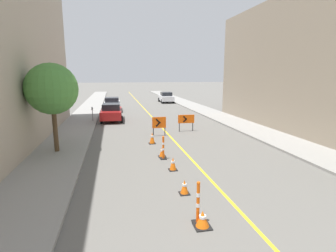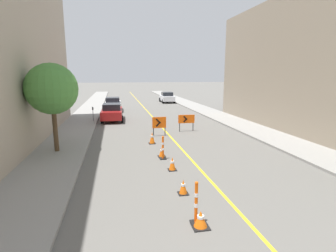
{
  "view_description": "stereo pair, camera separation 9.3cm",
  "coord_description": "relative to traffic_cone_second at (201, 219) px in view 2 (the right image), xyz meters",
  "views": [
    {
      "loc": [
        -3.7,
        1.13,
        4.16
      ],
      "look_at": [
        -0.42,
        16.95,
        1.0
      ],
      "focal_mm": 28.0,
      "sensor_mm": 36.0,
      "label": 1
    },
    {
      "loc": [
        -3.61,
        1.11,
        4.16
      ],
      "look_at": [
        -0.42,
        16.95,
        1.0
      ],
      "focal_mm": 28.0,
      "sensor_mm": 36.0,
      "label": 2
    }
  ],
  "objects": [
    {
      "name": "sidewalk_right",
      "position": [
        8.08,
        26.18,
        -0.17
      ],
      "size": [
        2.81,
        67.2,
        0.13
      ],
      "color": "gray",
      "rests_on": "ground_plane"
    },
    {
      "name": "delineator_post_front",
      "position": [
        -0.07,
        0.21,
        0.32
      ],
      "size": [
        0.3,
        0.3,
        1.27
      ],
      "color": "black",
      "rests_on": "ground_plane"
    },
    {
      "name": "arrow_barricade_primary",
      "position": [
        0.71,
        11.18,
        0.66
      ],
      "size": [
        0.96,
        0.09,
        1.32
      ],
      "rotation": [
        0.0,
        0.0,
        0.02
      ],
      "color": "#EF560C",
      "rests_on": "ground_plane"
    },
    {
      "name": "lane_stripe",
      "position": [
        1.42,
        26.18,
        -0.23
      ],
      "size": [
        0.12,
        67.2,
        0.01
      ],
      "color": "gold",
      "rests_on": "ground_plane"
    },
    {
      "name": "traffic_cone_farthest",
      "position": [
        -0.06,
        9.21,
        0.12
      ],
      "size": [
        0.41,
        0.41,
        0.72
      ],
      "color": "black",
      "rests_on": "ground_plane"
    },
    {
      "name": "traffic_cone_fourth",
      "position": [
        0.18,
        4.48,
        0.06
      ],
      "size": [
        0.37,
        0.37,
        0.6
      ],
      "color": "black",
      "rests_on": "ground_plane"
    },
    {
      "name": "arrow_barricade_secondary",
      "position": [
        2.95,
        12.26,
        0.65
      ],
      "size": [
        1.23,
        0.13,
        1.25
      ],
      "rotation": [
        0.0,
        0.0,
        -0.06
      ],
      "color": "#EF560C",
      "rests_on": "ground_plane"
    },
    {
      "name": "traffic_cone_second",
      "position": [
        0.0,
        0.0,
        0.0
      ],
      "size": [
        0.47,
        0.47,
        0.48
      ],
      "color": "black",
      "rests_on": "ground_plane"
    },
    {
      "name": "delineator_post_rear",
      "position": [
        0.05,
        6.12,
        0.28
      ],
      "size": [
        0.32,
        0.32,
        1.19
      ],
      "color": "black",
      "rests_on": "ground_plane"
    },
    {
      "name": "parking_meter_near_curb",
      "position": [
        -4.19,
        17.65,
        0.78
      ],
      "size": [
        0.12,
        0.11,
        1.25
      ],
      "color": "#4C4C51",
      "rests_on": "sidewalk_left"
    },
    {
      "name": "parked_car_curb_far",
      "position": [
        5.57,
        33.03,
        0.56
      ],
      "size": [
        1.95,
        4.35,
        1.59
      ],
      "rotation": [
        0.0,
        0.0,
        -0.03
      ],
      "color": "silver",
      "rests_on": "ground_plane"
    },
    {
      "name": "parked_car_curb_near",
      "position": [
        -2.53,
        18.1,
        0.56
      ],
      "size": [
        1.96,
        4.36,
        1.59
      ],
      "rotation": [
        0.0,
        0.0,
        -0.04
      ],
      "color": "maroon",
      "rests_on": "ground_plane"
    },
    {
      "name": "parked_car_curb_mid",
      "position": [
        -2.49,
        24.89,
        0.56
      ],
      "size": [
        1.94,
        4.33,
        1.59
      ],
      "rotation": [
        0.0,
        0.0,
        -0.02
      ],
      "color": "silver",
      "rests_on": "ground_plane"
    },
    {
      "name": "traffic_cone_fifth",
      "position": [
        0.06,
        6.48,
        0.03
      ],
      "size": [
        0.39,
        0.39,
        0.54
      ],
      "color": "black",
      "rests_on": "ground_plane"
    },
    {
      "name": "sidewalk_left",
      "position": [
        -5.24,
        26.18,
        -0.17
      ],
      "size": [
        2.81,
        67.2,
        0.13
      ],
      "color": "gray",
      "rests_on": "ground_plane"
    },
    {
      "name": "street_tree_left_near",
      "position": [
        -5.38,
        8.23,
        3.2
      ],
      "size": [
        2.64,
        2.64,
        4.65
      ],
      "color": "#4C3823",
      "rests_on": "sidewalk_left"
    },
    {
      "name": "traffic_cone_third",
      "position": [
        0.05,
        2.1,
        0.02
      ],
      "size": [
        0.36,
        0.36,
        0.53
      ],
      "color": "black",
      "rests_on": "ground_plane"
    }
  ]
}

